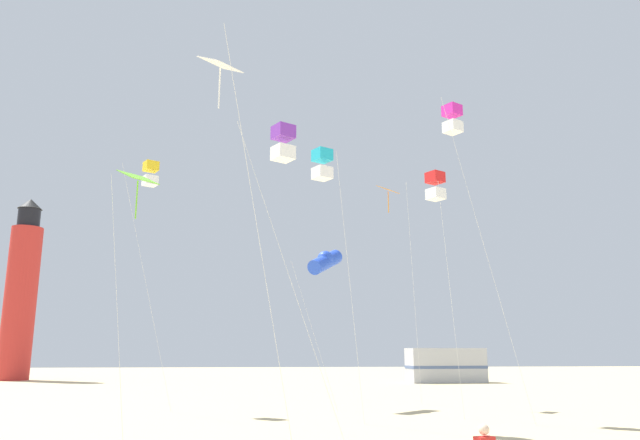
{
  "coord_description": "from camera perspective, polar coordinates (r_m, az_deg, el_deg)",
  "views": [
    {
      "loc": [
        -2.51,
        -6.69,
        2.43
      ],
      "look_at": [
        -0.46,
        13.37,
        6.86
      ],
      "focal_mm": 33.94,
      "sensor_mm": 36.0,
      "label": 1
    }
  ],
  "objects": [
    {
      "name": "kite_diamond_white",
      "position": [
        16.01,
        -9.14,
        13.03
      ],
      "size": [
        2.64,
        2.64,
        9.89
      ],
      "color": "silver",
      "rests_on": "ground"
    },
    {
      "name": "kite_diamond_orange",
      "position": [
        30.81,
        6.62,
        2.02
      ],
      "size": [
        2.14,
        2.14,
        10.74
      ],
      "color": "silver",
      "rests_on": "ground"
    },
    {
      "name": "kite_diamond_lime",
      "position": [
        17.78,
        -16.88,
        3.09
      ],
      "size": [
        1.3,
        1.3,
        7.47
      ],
      "color": "silver",
      "rests_on": "ground"
    },
    {
      "name": "kite_box_cyan",
      "position": [
        22.59,
        0.22,
        5.23
      ],
      "size": [
        1.92,
        1.92,
        9.86
      ],
      "color": "silver",
      "rests_on": "ground"
    },
    {
      "name": "kite_box_scarlet",
      "position": [
        25.03,
        10.83,
        3.14
      ],
      "size": [
        1.12,
        1.12,
        9.63
      ],
      "color": "silver",
      "rests_on": "ground"
    },
    {
      "name": "rv_van_silver",
      "position": [
        52.87,
        11.77,
        -13.28
      ],
      "size": [
        6.61,
        2.87,
        2.8
      ],
      "rotation": [
        0.0,
        0.0,
        0.08
      ],
      "color": "#B7BABF",
      "rests_on": "ground"
    },
    {
      "name": "kite_box_violet",
      "position": [
        19.46,
        -3.49,
        7.23
      ],
      "size": [
        3.15,
        2.15,
        9.55
      ],
      "color": "silver",
      "rests_on": "ground"
    },
    {
      "name": "kite_box_gold",
      "position": [
        29.4,
        -15.69,
        4.19
      ],
      "size": [
        2.59,
        2.05,
        11.19
      ],
      "color": "silver",
      "rests_on": "ground"
    },
    {
      "name": "kite_box_magenta",
      "position": [
        24.92,
        12.39,
        9.23
      ],
      "size": [
        3.15,
        2.46,
        12.09
      ],
      "color": "silver",
      "rests_on": "ground"
    },
    {
      "name": "lighthouse_distant",
      "position": [
        62.67,
        -26.35,
        -6.18
      ],
      "size": [
        2.8,
        2.8,
        16.8
      ],
      "color": "red",
      "rests_on": "ground"
    },
    {
      "name": "kite_tube_blue",
      "position": [
        28.82,
        0.51,
        -3.9
      ],
      "size": [
        2.65,
        2.89,
        7.39
      ],
      "color": "silver",
      "rests_on": "ground"
    }
  ]
}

